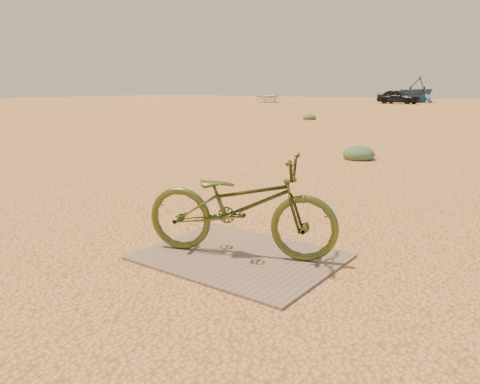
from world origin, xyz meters
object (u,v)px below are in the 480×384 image
Objects in this scene: car at (398,97)px; boat_far_left at (417,89)px; plywood_board at (240,257)px; boat_near_left at (266,97)px; bicycle at (241,205)px.

car is 4.37m from boat_far_left.
boat_near_left is at bearing 122.85° from plywood_board.
boat_far_left is at bearing 6.24° from car.
bicycle is 0.47× the size of car.
plywood_board is 0.47m from bicycle.
boat_far_left is (12.17, 7.42, 0.73)m from boat_near_left.
plywood_board is at bearing -153.82° from car.
plywood_board is 0.36× the size of boat_far_left.
plywood_board is 0.46× the size of car.
bicycle reaches higher than plywood_board.
boat_near_left is at bearing 114.71° from car.
boat_far_left is (0.29, 4.32, 0.61)m from car.
bicycle is at bearing 119.70° from plywood_board.
boat_far_left reaches higher than plywood_board.
plywood_board is 40.55m from car.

